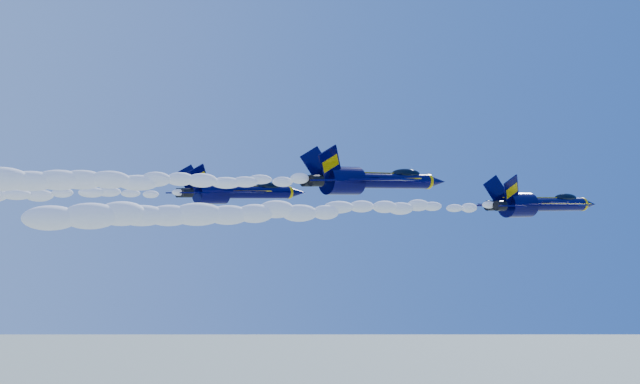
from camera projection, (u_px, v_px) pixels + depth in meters
jet_lead at (539, 204)px, 90.14m from camera, size 15.91×13.05×5.91m
smoke_trail_jet_lead at (304, 210)px, 73.26m from camera, size 44.31×2.03×1.82m
jet_second at (371, 180)px, 92.26m from camera, size 18.67×15.32×6.94m
smoke_trail_jet_second at (91, 181)px, 74.69m from camera, size 44.31×2.38×2.14m
jet_third at (237, 192)px, 93.43m from camera, size 15.41×12.64×5.73m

